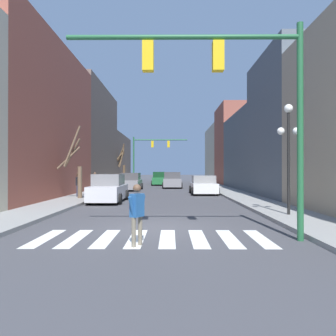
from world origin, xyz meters
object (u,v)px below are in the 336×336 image
car_parked_left_far (109,189)px  car_parked_left_mid (172,181)px  pedestrian_crossing_street (78,183)px  pedestrian_on_right_sidewalk (95,180)px  car_parked_right_mid (131,182)px  traffic_signal_far (149,150)px  car_driving_away_lane (204,185)px  street_lamp_right_corner (288,137)px  traffic_signal_near (232,82)px  pedestrian_waiting_at_curb (137,209)px  street_tree_right_far (76,170)px  street_tree_left_mid (122,165)px  car_parked_right_far (160,179)px

car_parked_left_far → car_parked_left_mid: (4.04, 15.80, 0.01)m
car_parked_left_mid → pedestrian_crossing_street: (-6.66, -13.34, 0.28)m
pedestrian_on_right_sidewalk → car_parked_right_mid: bearing=-113.1°
car_parked_right_mid → car_parked_left_far: bearing=-180.0°
traffic_signal_far → car_driving_away_lane: size_ratio=1.62×
pedestrian_on_right_sidewalk → street_lamp_right_corner: bearing=138.3°
traffic_signal_far → pedestrian_on_right_sidewalk: bearing=-104.8°
traffic_signal_near → pedestrian_waiting_at_curb: size_ratio=4.13×
street_tree_right_far → street_tree_left_mid: bearing=91.5°
car_parked_right_far → car_driving_away_lane: bearing=14.3°
car_parked_left_mid → street_tree_right_far: (-6.39, -14.64, 1.20)m
traffic_signal_near → pedestrian_crossing_street: bearing=121.3°
car_driving_away_lane → pedestrian_crossing_street: bearing=113.9°
traffic_signal_near → street_tree_right_far: size_ratio=1.41×
car_parked_right_mid → street_tree_left_mid: bearing=12.1°
car_parked_left_mid → car_driving_away_lane: car_parked_left_mid is taller
street_lamp_right_corner → car_parked_left_mid: (-4.72, 22.46, -2.57)m
car_parked_left_mid → traffic_signal_near: bearing=-176.7°
car_parked_left_mid → car_parked_right_mid: bearing=135.5°
car_driving_away_lane → pedestrian_crossing_street: pedestrian_crossing_street is taller
car_parked_left_far → traffic_signal_near: bearing=-153.1°
pedestrian_on_right_sidewalk → car_parked_left_far: bearing=118.7°
car_parked_right_mid → street_tree_right_far: street_tree_right_far is taller
car_parked_right_mid → car_parked_right_far: bearing=-12.9°
car_parked_right_far → car_parked_left_mid: bearing=13.0°
car_parked_left_far → car_driving_away_lane: 9.25m
street_lamp_right_corner → car_parked_right_far: bearing=102.1°
pedestrian_crossing_street → traffic_signal_far: bearing=170.1°
traffic_signal_near → car_parked_left_mid: traffic_signal_near is taller
car_parked_left_mid → pedestrian_on_right_sidewalk: (-6.67, -8.17, 0.31)m
traffic_signal_near → pedestrian_crossing_street: size_ratio=4.19×
car_driving_away_lane → pedestrian_crossing_street: (-9.17, -4.07, 0.37)m
traffic_signal_far → pedestrian_crossing_street: 19.97m
pedestrian_waiting_at_curb → street_tree_right_far: size_ratio=0.34×
car_parked_right_far → pedestrian_crossing_street: 20.73m
car_driving_away_lane → car_parked_right_far: car_parked_right_far is taller
car_driving_away_lane → car_parked_left_mid: bearing=15.2°
car_parked_left_far → pedestrian_waiting_at_curb: 12.08m
pedestrian_waiting_at_curb → pedestrian_crossing_street: 15.22m
car_driving_away_lane → street_tree_right_far: 10.47m
car_parked_right_far → pedestrian_on_right_sidewalk: (-5.11, -14.92, 0.32)m
car_parked_right_far → traffic_signal_far: bearing=-60.2°
traffic_signal_near → pedestrian_waiting_at_curb: (-2.62, -0.68, -3.52)m
car_parked_right_far → pedestrian_crossing_street: (-5.10, -20.09, 0.29)m
street_tree_left_mid → traffic_signal_near: bearing=-76.8°
car_parked_left_far → pedestrian_on_right_sidewalk: pedestrian_on_right_sidewalk is taller
street_lamp_right_corner → pedestrian_on_right_sidewalk: bearing=128.6°
pedestrian_waiting_at_curb → pedestrian_crossing_street: (-5.58, 14.16, 0.14)m
car_parked_right_far → street_tree_right_far: street_tree_right_far is taller
traffic_signal_far → car_driving_away_lane: 16.62m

